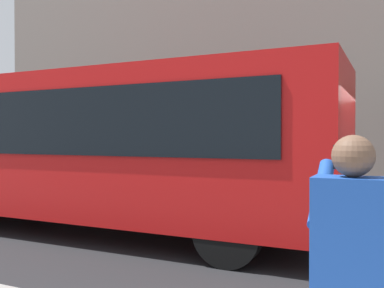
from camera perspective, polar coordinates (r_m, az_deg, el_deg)
ground_plane at (r=7.23m, az=18.16°, el=-13.90°), size 60.00×60.00×0.00m
red_bus at (r=8.45m, az=-11.98°, el=-0.21°), size 9.05×2.54×3.08m
pedestrian_photographer at (r=2.46m, az=20.84°, el=-15.61°), size 0.53×0.52×1.70m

